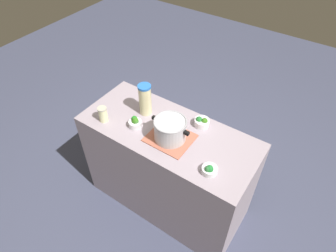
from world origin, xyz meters
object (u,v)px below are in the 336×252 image
at_px(lemonade_pitcher, 145,99).
at_px(broccoli_bowl_back, 209,170).
at_px(cooking_pot, 170,129).
at_px(broccoli_bowl_front, 202,122).
at_px(broccoli_bowl_center, 135,122).
at_px(mason_jar, 103,114).

height_order(lemonade_pitcher, broccoli_bowl_back, lemonade_pitcher).
bearing_deg(lemonade_pitcher, broccoli_bowl_back, 160.93).
height_order(cooking_pot, broccoli_bowl_front, cooking_pot).
xyz_separation_m(lemonade_pitcher, broccoli_bowl_center, (-0.03, 0.17, -0.10)).
bearing_deg(broccoli_bowl_front, broccoli_bowl_center, 35.18).
relative_size(lemonade_pitcher, mason_jar, 2.09).
bearing_deg(broccoli_bowl_front, mason_jar, 30.01).
bearing_deg(broccoli_bowl_back, broccoli_bowl_front, -54.20).
bearing_deg(mason_jar, cooking_pot, -166.49).
height_order(lemonade_pitcher, broccoli_bowl_front, lemonade_pitcher).
xyz_separation_m(cooking_pot, broccoli_bowl_center, (0.29, 0.04, -0.06)).
xyz_separation_m(broccoli_bowl_front, broccoli_bowl_center, (0.41, 0.29, 0.00)).
xyz_separation_m(lemonade_pitcher, broccoli_bowl_front, (-0.44, -0.12, -0.10)).
bearing_deg(mason_jar, lemonade_pitcher, -129.40).
distance_m(broccoli_bowl_front, broccoli_bowl_back, 0.45).
distance_m(cooking_pot, broccoli_bowl_center, 0.30).
relative_size(broccoli_bowl_center, broccoli_bowl_back, 0.95).
bearing_deg(lemonade_pitcher, cooking_pot, 157.89).
bearing_deg(cooking_pot, broccoli_bowl_back, 163.56).
height_order(cooking_pot, broccoli_bowl_center, cooking_pot).
distance_m(cooking_pot, broccoli_bowl_front, 0.28).
bearing_deg(lemonade_pitcher, broccoli_bowl_center, 100.15).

